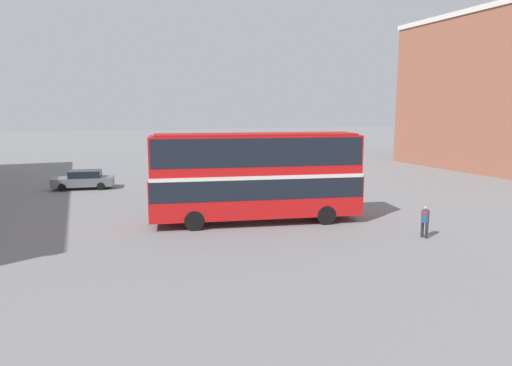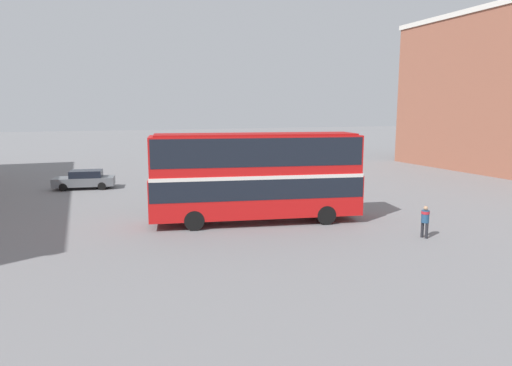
{
  "view_description": "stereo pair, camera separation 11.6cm",
  "coord_description": "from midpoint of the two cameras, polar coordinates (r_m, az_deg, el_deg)",
  "views": [
    {
      "loc": [
        -10.16,
        -22.99,
        6.21
      ],
      "look_at": [
        -1.22,
        -0.01,
        2.22
      ],
      "focal_mm": 32.0,
      "sensor_mm": 36.0,
      "label": 1
    },
    {
      "loc": [
        -10.06,
        -23.04,
        6.21
      ],
      "look_at": [
        -1.22,
        -0.01,
        2.22
      ],
      "focal_mm": 32.0,
      "sensor_mm": 36.0,
      "label": 2
    }
  ],
  "objects": [
    {
      "name": "ground_plane",
      "position": [
        25.89,
        2.39,
        -4.69
      ],
      "size": [
        240.0,
        240.0,
        0.0
      ],
      "primitive_type": "plane",
      "color": "slate"
    },
    {
      "name": "double_decker_bus",
      "position": [
        24.9,
        -0.13,
        1.37
      ],
      "size": [
        11.76,
        4.69,
        4.93
      ],
      "rotation": [
        0.0,
        0.0,
        -0.19
      ],
      "color": "red",
      "rests_on": "ground_plane"
    },
    {
      "name": "pedestrian_foreground",
      "position": [
        23.69,
        20.26,
        -4.15
      ],
      "size": [
        0.48,
        0.48,
        1.59
      ],
      "rotation": [
        0.0,
        0.0,
        3.4
      ],
      "color": "#232328",
      "rests_on": "ground_plane"
    },
    {
      "name": "parked_car_kerb_near",
      "position": [
        37.09,
        0.68,
        0.81
      ],
      "size": [
        4.44,
        2.55,
        1.59
      ],
      "rotation": [
        0.0,
        0.0,
        3.32
      ],
      "color": "silver",
      "rests_on": "ground_plane"
    },
    {
      "name": "parked_car_kerb_far",
      "position": [
        38.42,
        -20.81,
        0.4
      ],
      "size": [
        4.8,
        2.57,
        1.46
      ],
      "rotation": [
        0.0,
        0.0,
        2.99
      ],
      "color": "slate",
      "rests_on": "ground_plane"
    }
  ]
}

